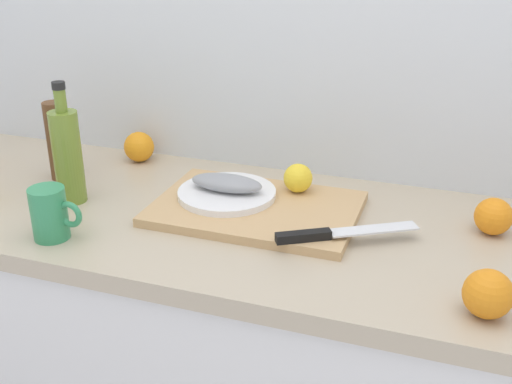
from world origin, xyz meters
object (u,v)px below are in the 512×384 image
(white_plate, at_px, (227,193))
(chef_knife, at_px, (330,234))
(cutting_board, at_px, (256,209))
(fish_fillet, at_px, (227,183))
(coffee_mug_1, at_px, (50,213))
(pepper_mill, at_px, (58,141))
(olive_oil_bottle, at_px, (67,155))
(lemon_0, at_px, (298,178))

(white_plate, height_order, chef_knife, chef_knife)
(cutting_board, xyz_separation_m, fish_fillet, (-0.08, 0.02, 0.04))
(coffee_mug_1, distance_m, pepper_mill, 0.33)
(chef_knife, distance_m, olive_oil_bottle, 0.61)
(pepper_mill, bearing_deg, lemon_0, 6.52)
(chef_knife, bearing_deg, olive_oil_bottle, 147.23)
(white_plate, distance_m, lemon_0, 0.17)
(cutting_board, distance_m, coffee_mug_1, 0.43)
(olive_oil_bottle, distance_m, pepper_mill, 0.15)
(lemon_0, bearing_deg, fish_fillet, -151.08)
(white_plate, height_order, lemon_0, lemon_0)
(fish_fillet, distance_m, chef_knife, 0.29)
(olive_oil_bottle, bearing_deg, cutting_board, 10.33)
(fish_fillet, distance_m, olive_oil_bottle, 0.36)
(coffee_mug_1, bearing_deg, lemon_0, 39.44)
(lemon_0, bearing_deg, coffee_mug_1, -140.56)
(cutting_board, distance_m, chef_knife, 0.21)
(cutting_board, relative_size, chef_knife, 1.68)
(fish_fillet, relative_size, pepper_mill, 0.85)
(chef_knife, bearing_deg, white_plate, 125.13)
(white_plate, xyz_separation_m, olive_oil_bottle, (-0.34, -0.10, 0.09))
(chef_knife, height_order, olive_oil_bottle, olive_oil_bottle)
(cutting_board, xyz_separation_m, lemon_0, (0.07, 0.10, 0.04))
(fish_fillet, height_order, coffee_mug_1, coffee_mug_1)
(chef_knife, bearing_deg, lemon_0, 90.54)
(coffee_mug_1, relative_size, pepper_mill, 0.58)
(fish_fillet, height_order, pepper_mill, pepper_mill)
(white_plate, xyz_separation_m, fish_fillet, (0.00, 0.00, 0.03))
(fish_fillet, xyz_separation_m, olive_oil_bottle, (-0.34, -0.10, 0.06))
(fish_fillet, xyz_separation_m, chef_knife, (0.26, -0.12, -0.02))
(white_plate, bearing_deg, lemon_0, 28.92)
(white_plate, xyz_separation_m, pepper_mill, (-0.45, 0.01, 0.07))
(olive_oil_bottle, bearing_deg, pepper_mill, 134.20)
(cutting_board, height_order, olive_oil_bottle, olive_oil_bottle)
(lemon_0, xyz_separation_m, pepper_mill, (-0.59, -0.07, 0.04))
(chef_knife, xyz_separation_m, olive_oil_bottle, (-0.61, 0.02, 0.08))
(white_plate, bearing_deg, coffee_mug_1, -136.06)
(cutting_board, bearing_deg, chef_knife, -27.85)
(fish_fillet, bearing_deg, olive_oil_bottle, -164.35)
(fish_fillet, height_order, lemon_0, lemon_0)
(cutting_board, distance_m, pepper_mill, 0.53)
(cutting_board, relative_size, white_plate, 2.00)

